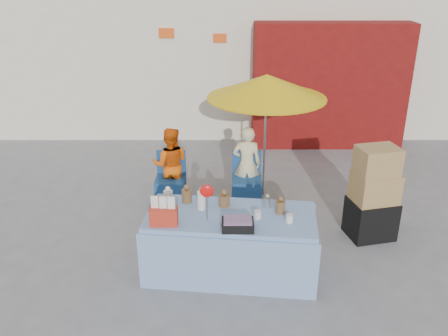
{
  "coord_description": "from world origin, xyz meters",
  "views": [
    {
      "loc": [
        -0.03,
        -5.58,
        3.68
      ],
      "look_at": [
        -0.02,
        0.6,
        1.0
      ],
      "focal_mm": 38.0,
      "sensor_mm": 36.0,
      "label": 1
    }
  ],
  "objects_px": {
    "chair_right": "(247,189)",
    "umbrella": "(267,87)",
    "vendor_beige": "(247,164)",
    "vendor_orange": "(171,165)",
    "box_stack": "(373,196)",
    "chair_left": "(171,189)",
    "market_table": "(230,242)"
  },
  "relations": [
    {
      "from": "market_table",
      "to": "chair_left",
      "type": "height_order",
      "value": "market_table"
    },
    {
      "from": "market_table",
      "to": "vendor_beige",
      "type": "relative_size",
      "value": 1.74
    },
    {
      "from": "chair_right",
      "to": "vendor_beige",
      "type": "xyz_separation_m",
      "value": [
        -0.0,
        0.13,
        0.39
      ]
    },
    {
      "from": "umbrella",
      "to": "vendor_beige",
      "type": "bearing_deg",
      "value": -153.43
    },
    {
      "from": "chair_left",
      "to": "vendor_beige",
      "type": "relative_size",
      "value": 0.66
    },
    {
      "from": "chair_right",
      "to": "vendor_beige",
      "type": "relative_size",
      "value": 0.66
    },
    {
      "from": "chair_right",
      "to": "vendor_orange",
      "type": "xyz_separation_m",
      "value": [
        -1.25,
        0.13,
        0.38
      ]
    },
    {
      "from": "umbrella",
      "to": "box_stack",
      "type": "xyz_separation_m",
      "value": [
        1.45,
        -1.33,
        -1.25
      ]
    },
    {
      "from": "market_table",
      "to": "chair_left",
      "type": "xyz_separation_m",
      "value": [
        -0.95,
        1.9,
        -0.17
      ]
    },
    {
      "from": "chair_left",
      "to": "vendor_beige",
      "type": "height_order",
      "value": "vendor_beige"
    },
    {
      "from": "chair_left",
      "to": "box_stack",
      "type": "height_order",
      "value": "box_stack"
    },
    {
      "from": "umbrella",
      "to": "market_table",
      "type": "bearing_deg",
      "value": -105.29
    },
    {
      "from": "vendor_beige",
      "to": "vendor_orange",
      "type": "bearing_deg",
      "value": 0.76
    },
    {
      "from": "market_table",
      "to": "chair_right",
      "type": "relative_size",
      "value": 2.63
    },
    {
      "from": "market_table",
      "to": "vendor_orange",
      "type": "distance_m",
      "value": 2.25
    },
    {
      "from": "vendor_beige",
      "to": "box_stack",
      "type": "bearing_deg",
      "value": 146.67
    },
    {
      "from": "chair_right",
      "to": "umbrella",
      "type": "bearing_deg",
      "value": 44.24
    },
    {
      "from": "market_table",
      "to": "chair_right",
      "type": "xyz_separation_m",
      "value": [
        0.3,
        1.9,
        -0.17
      ]
    },
    {
      "from": "chair_left",
      "to": "chair_right",
      "type": "height_order",
      "value": "same"
    },
    {
      "from": "vendor_orange",
      "to": "vendor_beige",
      "type": "bearing_deg",
      "value": -179.24
    },
    {
      "from": "vendor_beige",
      "to": "umbrella",
      "type": "height_order",
      "value": "umbrella"
    },
    {
      "from": "market_table",
      "to": "vendor_orange",
      "type": "xyz_separation_m",
      "value": [
        -0.95,
        2.03,
        0.21
      ]
    },
    {
      "from": "chair_left",
      "to": "box_stack",
      "type": "xyz_separation_m",
      "value": [
        3.0,
        -1.05,
        0.39
      ]
    },
    {
      "from": "market_table",
      "to": "vendor_beige",
      "type": "bearing_deg",
      "value": 88.11
    },
    {
      "from": "chair_right",
      "to": "umbrella",
      "type": "xyz_separation_m",
      "value": [
        0.3,
        0.28,
        1.64
      ]
    },
    {
      "from": "vendor_orange",
      "to": "vendor_beige",
      "type": "distance_m",
      "value": 1.25
    },
    {
      "from": "chair_left",
      "to": "umbrella",
      "type": "distance_m",
      "value": 2.27
    },
    {
      "from": "vendor_orange",
      "to": "vendor_beige",
      "type": "relative_size",
      "value": 0.98
    },
    {
      "from": "market_table",
      "to": "chair_left",
      "type": "distance_m",
      "value": 2.13
    },
    {
      "from": "chair_right",
      "to": "vendor_orange",
      "type": "distance_m",
      "value": 1.31
    },
    {
      "from": "umbrella",
      "to": "box_stack",
      "type": "distance_m",
      "value": 2.33
    },
    {
      "from": "vendor_orange",
      "to": "box_stack",
      "type": "xyz_separation_m",
      "value": [
        3.0,
        -1.18,
        0.01
      ]
    }
  ]
}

